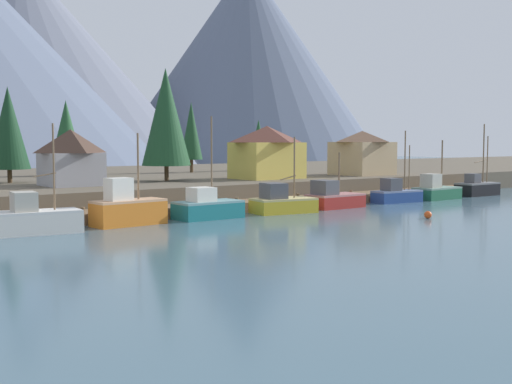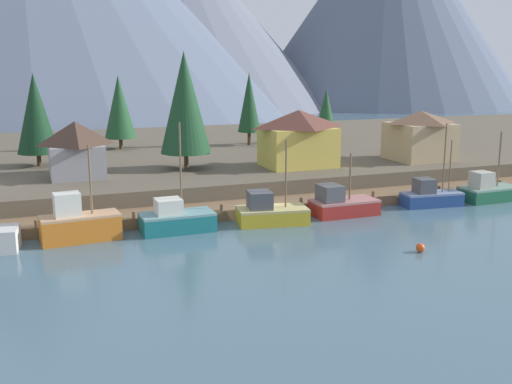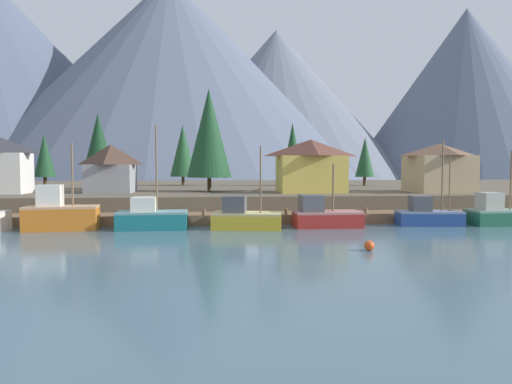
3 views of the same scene
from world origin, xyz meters
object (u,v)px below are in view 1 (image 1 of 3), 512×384
Objects in this scene: fishing_boat_green at (436,191)px; fishing_boat_black at (477,188)px; fishing_boat_blue at (396,194)px; house_grey at (71,157)px; conifer_near_left at (191,131)px; conifer_mid_right at (66,132)px; conifer_back_right at (8,128)px; conifer_back_left at (259,141)px; fishing_boat_orange at (127,209)px; fishing_boat_yellow at (282,202)px; fishing_boat_white at (37,219)px; fishing_boat_teal at (207,207)px; fishing_boat_red at (333,198)px; house_tan at (362,152)px; channel_buoy at (428,215)px; house_yellow at (267,152)px; conifer_centre at (166,117)px.

fishing_boat_green is 8.88m from fishing_boat_black.
house_grey reaches higher than fishing_boat_blue.
conifer_mid_right is at bearing 171.73° from conifer_near_left.
conifer_back_right reaches higher than conifer_mid_right.
conifer_back_left is 0.75× the size of conifer_back_right.
fishing_boat_yellow is (16.57, -0.56, -0.35)m from fishing_boat_orange.
fishing_boat_teal is at bearing 8.18° from fishing_boat_white.
fishing_boat_red is 21.99m from house_tan.
fishing_boat_green is at bearing 5.16° from fishing_boat_blue.
conifer_near_left reaches higher than channel_buoy.
house_yellow is at bearing -4.71° from house_grey.
conifer_near_left is (26.79, 32.58, 7.22)m from fishing_boat_orange.
fishing_boat_green is at bearing 7.48° from fishing_boat_white.
conifer_back_left is 30.05m from conifer_centre.
fishing_boat_white is 48.35m from conifer_near_left.
fishing_boat_yellow is 7.55m from fishing_boat_red.
conifer_near_left is (1.12, 19.35, 2.81)m from house_yellow.
conifer_back_right is (-29.07, -8.52, -0.05)m from conifer_near_left.
fishing_boat_red is at bearing 90.42° from channel_buoy.
fishing_boat_orange is 0.78× the size of conifer_mid_right.
house_yellow is (-24.77, 13.14, 4.79)m from fishing_boat_black.
fishing_boat_white is 15.91m from fishing_boat_teal.
house_tan is at bearing -53.68° from conifer_near_left.
fishing_boat_blue is at bearing -53.93° from conifer_mid_right.
conifer_back_right reaches higher than fishing_boat_red.
fishing_boat_black is 34.42m from conifer_back_left.
fishing_boat_black is 0.72× the size of conifer_centre.
fishing_boat_orange is at bearing -172.86° from fishing_boat_yellow.
fishing_boat_green is 0.88× the size of house_yellow.
conifer_centre reaches higher than fishing_boat_black.
fishing_boat_white is 7.86m from fishing_boat_orange.
fishing_boat_red is at bearing -33.90° from house_grey.
fishing_boat_green is 0.68× the size of conifer_back_right.
conifer_back_left is (37.53, 16.65, 1.70)m from house_grey.
fishing_boat_yellow is at bearing -45.94° from house_grey.
fishing_boat_teal is at bearing 178.46° from fishing_boat_green.
conifer_back_left reaches higher than fishing_boat_white.
house_tan is (49.51, 12.67, 4.42)m from fishing_boat_white.
fishing_boat_orange is 8.06m from fishing_boat_teal.
fishing_boat_teal is 1.14× the size of house_yellow.
house_grey is 0.55× the size of conifer_back_right.
conifer_near_left is 18.23m from conifer_mid_right.
conifer_centre is (-37.20, 16.27, 8.89)m from fishing_boat_black.
fishing_boat_orange is 25.21m from conifer_back_right.
conifer_mid_right is (-18.04, 2.62, -0.34)m from conifer_near_left.
house_grey is at bearing -174.64° from conifer_centre.
channel_buoy is (22.92, -27.72, -5.15)m from house_grey.
conifer_mid_right is at bearing 127.59° from house_yellow.
fishing_boat_white is at bearing -157.99° from house_yellow.
house_grey is at bearing 175.29° from house_yellow.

